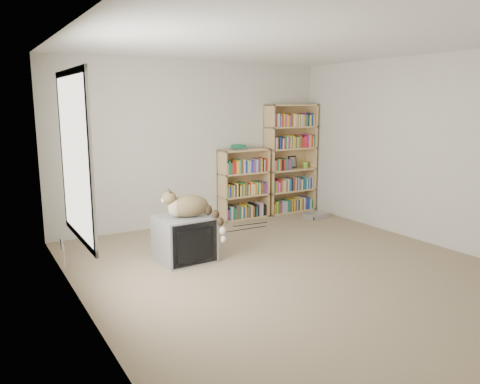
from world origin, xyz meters
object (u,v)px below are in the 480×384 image
cat (194,209)px  bookcase_short (243,187)px  bookcase_tall (290,162)px  dvd_player (316,215)px  crt_tv (184,238)px

cat → bookcase_short: bookcase_short is taller
cat → bookcase_short: size_ratio=0.60×
cat → bookcase_short: 2.23m
bookcase_tall → dvd_player: 1.04m
bookcase_short → dvd_player: 1.29m
crt_tv → bookcase_short: 2.25m
crt_tv → bookcase_short: size_ratio=0.57×
cat → bookcase_tall: 2.99m
bookcase_tall → bookcase_short: bearing=180.0°
crt_tv → dvd_player: (2.73, 0.83, -0.23)m
dvd_player → cat: bearing=-171.5°
bookcase_short → dvd_player: (1.03, -0.62, -0.48)m
cat → dvd_player: bearing=32.0°
crt_tv → bookcase_short: bearing=37.7°
bookcase_tall → dvd_player: bookcase_tall is taller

